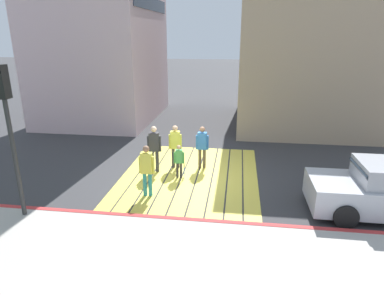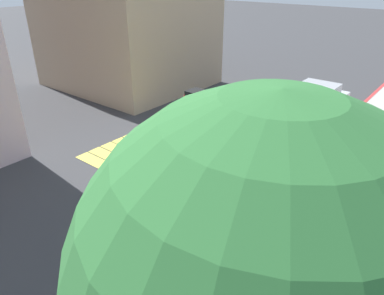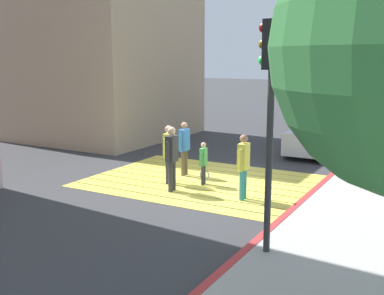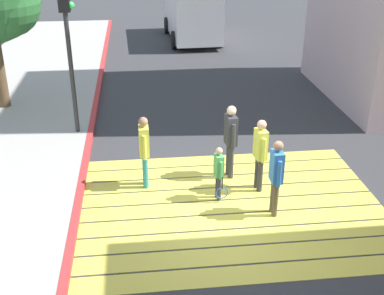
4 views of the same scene
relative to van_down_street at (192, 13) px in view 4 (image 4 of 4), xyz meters
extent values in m
plane|color=#38383A|center=(-0.88, -15.23, -1.28)|extent=(120.00, 120.00, 0.00)
cube|color=#EAD64C|center=(-0.88, -17.43, -1.27)|extent=(6.40, 0.50, 0.01)
cube|color=#EAD64C|center=(-0.88, -16.88, -1.27)|extent=(6.40, 0.50, 0.01)
cube|color=#EAD64C|center=(-0.88, -16.33, -1.27)|extent=(6.40, 0.50, 0.01)
cube|color=#EAD64C|center=(-0.88, -15.78, -1.27)|extent=(6.40, 0.50, 0.01)
cube|color=#EAD64C|center=(-0.88, -15.23, -1.27)|extent=(6.40, 0.50, 0.01)
cube|color=#EAD64C|center=(-0.88, -14.68, -1.27)|extent=(6.40, 0.50, 0.01)
cube|color=#EAD64C|center=(-0.88, -14.13, -1.27)|extent=(6.40, 0.50, 0.01)
cube|color=#EAD64C|center=(-0.88, -13.58, -1.27)|extent=(6.40, 0.50, 0.01)
cube|color=#EAD64C|center=(-0.88, -13.03, -1.27)|extent=(6.40, 0.50, 0.01)
cube|color=#BC3333|center=(-4.13, -15.23, -1.21)|extent=(0.16, 40.00, 0.13)
cube|color=silver|center=(0.00, 0.01, 0.02)|extent=(2.28, 5.27, 2.10)
cube|color=#19232D|center=(0.09, -2.55, 0.39)|extent=(1.89, 0.12, 0.70)
cylinder|color=black|center=(-0.99, -1.64, -0.88)|extent=(0.29, 0.81, 0.80)
cylinder|color=black|center=(1.10, -1.57, -0.88)|extent=(0.29, 0.81, 0.80)
cylinder|color=black|center=(-1.10, 1.58, -0.88)|extent=(0.29, 0.81, 0.80)
cylinder|color=black|center=(0.99, 1.66, -0.88)|extent=(0.29, 0.81, 0.80)
cylinder|color=#2D2D2D|center=(-4.48, -11.04, 0.42)|extent=(0.12, 0.12, 3.40)
sphere|color=#35FF59|center=(-4.32, -11.04, 2.28)|extent=(0.18, 0.18, 0.18)
sphere|color=#2D6B33|center=(-6.37, -9.03, 2.04)|extent=(1.92, 1.92, 1.92)
cylinder|color=#333338|center=(-0.17, -14.49, -0.88)|extent=(0.12, 0.12, 0.80)
cylinder|color=#333338|center=(-0.15, -14.66, -0.88)|extent=(0.12, 0.12, 0.80)
cube|color=#D8D84C|center=(-0.16, -14.57, -0.14)|extent=(0.26, 0.37, 0.67)
sphere|color=tan|center=(-0.16, -14.57, 0.31)|extent=(0.21, 0.21, 0.21)
cylinder|color=#D8D84C|center=(-0.19, -14.37, -0.21)|extent=(0.09, 0.09, 0.57)
cylinder|color=#D8D84C|center=(-0.14, -14.78, -0.21)|extent=(0.09, 0.09, 0.57)
cylinder|color=brown|center=(-0.08, -15.51, -0.88)|extent=(0.12, 0.12, 0.79)
cylinder|color=brown|center=(-0.08, -15.68, -0.88)|extent=(0.12, 0.12, 0.79)
cube|color=#3372BF|center=(-0.08, -15.60, -0.16)|extent=(0.21, 0.34, 0.65)
sphere|color=#9E7051|center=(-0.08, -15.60, 0.29)|extent=(0.20, 0.20, 0.20)
cylinder|color=#3372BF|center=(-0.08, -15.39, -0.23)|extent=(0.09, 0.09, 0.56)
cylinder|color=#3372BF|center=(-0.08, -15.80, -0.23)|extent=(0.09, 0.09, 0.56)
cylinder|color=teal|center=(-2.67, -14.04, -0.88)|extent=(0.12, 0.12, 0.80)
cylinder|color=teal|center=(-2.67, -14.22, -0.88)|extent=(0.12, 0.12, 0.80)
cube|color=#D8D84C|center=(-2.67, -14.13, -0.14)|extent=(0.22, 0.35, 0.67)
sphere|color=#9E7051|center=(-2.67, -14.13, 0.32)|extent=(0.21, 0.21, 0.21)
cylinder|color=#D8D84C|center=(-2.68, -13.93, -0.21)|extent=(0.09, 0.09, 0.57)
cylinder|color=#D8D84C|center=(-2.67, -14.34, -0.21)|extent=(0.09, 0.09, 0.57)
cylinder|color=#333338|center=(-0.70, -13.79, -0.86)|extent=(0.13, 0.13, 0.84)
cylinder|color=#333338|center=(-0.68, -13.98, -0.86)|extent=(0.13, 0.13, 0.84)
cube|color=#333338|center=(-0.69, -13.88, -0.09)|extent=(0.26, 0.39, 0.70)
sphere|color=beige|center=(-0.69, -13.88, 0.39)|extent=(0.22, 0.22, 0.22)
cylinder|color=#333338|center=(-0.71, -13.67, -0.16)|extent=(0.09, 0.09, 0.59)
cylinder|color=#333338|center=(-0.67, -14.10, -0.16)|extent=(0.09, 0.09, 0.59)
cylinder|color=#333338|center=(-1.13, -14.82, -0.98)|extent=(0.09, 0.09, 0.58)
cylinder|color=#333338|center=(-1.12, -14.95, -0.98)|extent=(0.09, 0.09, 0.58)
cube|color=#4CA559|center=(-1.12, -14.88, -0.45)|extent=(0.19, 0.28, 0.49)
sphere|color=tan|center=(-1.12, -14.88, -0.11)|extent=(0.15, 0.15, 0.15)
cylinder|color=#4CA559|center=(-1.15, -14.73, -0.50)|extent=(0.06, 0.06, 0.41)
cylinder|color=#4CA559|center=(-1.10, -15.04, -0.50)|extent=(0.06, 0.06, 0.41)
cylinder|color=black|center=(-1.07, -15.05, -0.78)|extent=(0.03, 0.03, 0.28)
torus|color=blue|center=(-1.07, -15.05, -1.03)|extent=(0.28, 0.06, 0.28)
camera|label=1|loc=(-12.24, -16.87, 3.68)|focal=31.74mm
camera|label=2|loc=(-7.88, -6.67, 4.72)|focal=33.31mm
camera|label=3|loc=(-7.36, -3.18, 2.35)|focal=44.86mm
camera|label=4|loc=(-2.74, -24.09, 4.42)|focal=46.50mm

